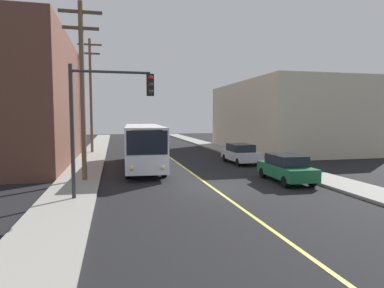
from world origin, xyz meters
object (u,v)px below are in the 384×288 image
traffic_signal_left_corner (107,106)px  fire_hydrant (267,157)px  utility_pole_near (82,83)px  city_bus (143,144)px  utility_pole_mid (91,91)px  parked_car_green (286,168)px  parked_car_silver (240,153)px

traffic_signal_left_corner → fire_hydrant: bearing=35.8°
utility_pole_near → city_bus: bearing=51.2°
utility_pole_mid → utility_pole_near: bearing=-88.0°
parked_car_green → parked_car_silver: same height
traffic_signal_left_corner → fire_hydrant: 15.57m
parked_car_silver → utility_pole_mid: 17.34m
parked_car_silver → utility_pole_mid: utility_pole_mid is taller
city_bus → parked_car_silver: bearing=3.5°
parked_car_silver → fire_hydrant: 2.13m
utility_pole_mid → fire_hydrant: utility_pole_mid is taller
parked_car_green → parked_car_silver: size_ratio=1.00×
parked_car_green → utility_pole_mid: utility_pole_mid is taller
parked_car_silver → utility_pole_near: size_ratio=0.44×
city_bus → utility_pole_mid: utility_pole_mid is taller
utility_pole_mid → parked_car_silver: bearing=-40.7°
parked_car_green → utility_pole_near: size_ratio=0.44×
city_bus → fire_hydrant: (9.86, -0.51, -1.23)m
city_bus → utility_pole_mid: size_ratio=1.04×
parked_car_green → traffic_signal_left_corner: traffic_signal_left_corner is taller
city_bus → parked_car_silver: (7.99, 0.48, -0.98)m
parked_car_silver → traffic_signal_left_corner: traffic_signal_left_corner is taller
city_bus → traffic_signal_left_corner: 9.96m
city_bus → parked_car_green: 10.76m
city_bus → utility_pole_near: (-3.85, -4.79, 3.94)m
parked_car_green → fire_hydrant: bearing=72.7°
parked_car_green → traffic_signal_left_corner: size_ratio=0.74×
city_bus → fire_hydrant: city_bus is taller
parked_car_green → utility_pole_mid: 22.94m
parked_car_silver → utility_pole_near: 13.86m
parked_car_green → utility_pole_near: (-11.55, 2.67, 4.91)m
utility_pole_near → parked_car_silver: bearing=24.0°
utility_pole_mid → traffic_signal_left_corner: (2.02, -20.51, -2.24)m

